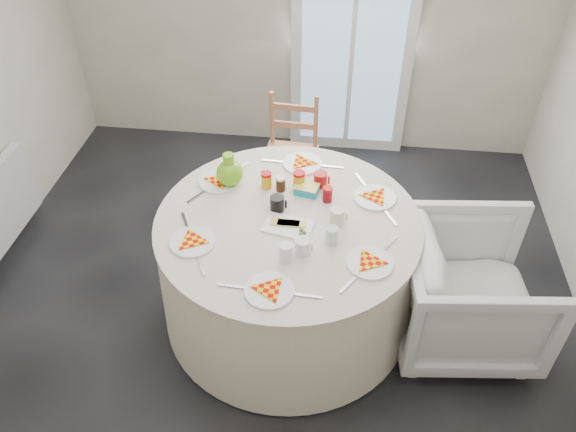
# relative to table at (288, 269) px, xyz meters

# --- Properties ---
(floor) EXTENTS (4.00, 4.00, 0.00)m
(floor) POSITION_rel_table_xyz_m (-0.11, 0.04, -0.38)
(floor) COLOR black
(floor) RESTS_ON ground
(glass_door) EXTENTS (1.00, 0.08, 2.10)m
(glass_door) POSITION_rel_table_xyz_m (0.29, 1.99, 0.68)
(glass_door) COLOR silver
(glass_door) RESTS_ON floor
(table) EXTENTS (1.57, 1.57, 0.79)m
(table) POSITION_rel_table_xyz_m (0.00, 0.00, 0.00)
(table) COLOR beige
(table) RESTS_ON floor
(wooden_chair) EXTENTS (0.42, 0.40, 0.88)m
(wooden_chair) POSITION_rel_table_xyz_m (-0.12, 1.13, 0.09)
(wooden_chair) COLOR #B17552
(wooden_chair) RESTS_ON floor
(armchair) EXTENTS (0.85, 0.89, 0.84)m
(armchair) POSITION_rel_table_xyz_m (1.08, -0.06, 0.02)
(armchair) COLOR silver
(armchair) RESTS_ON floor
(place_settings) EXTENTS (1.42, 1.42, 0.02)m
(place_settings) POSITION_rel_table_xyz_m (0.00, 0.00, 0.40)
(place_settings) COLOR white
(place_settings) RESTS_ON table
(jar_cluster) EXTENTS (0.47, 0.31, 0.13)m
(jar_cluster) POSITION_rel_table_xyz_m (0.01, 0.24, 0.45)
(jar_cluster) COLOR #AC7125
(jar_cluster) RESTS_ON table
(butter_tub) EXTENTS (0.16, 0.13, 0.06)m
(butter_tub) POSITION_rel_table_xyz_m (0.08, 0.26, 0.41)
(butter_tub) COLOR teal
(butter_tub) RESTS_ON table
(green_pitcher) EXTENTS (0.21, 0.21, 0.21)m
(green_pitcher) POSITION_rel_table_xyz_m (-0.39, 0.29, 0.49)
(green_pitcher) COLOR #6AB219
(green_pitcher) RESTS_ON table
(cheese_platter) EXTENTS (0.30, 0.23, 0.03)m
(cheese_platter) POSITION_rel_table_xyz_m (0.01, -0.06, 0.40)
(cheese_platter) COLOR silver
(cheese_platter) RESTS_ON table
(mugs_glasses) EXTENTS (0.68, 0.68, 0.11)m
(mugs_glasses) POSITION_rel_table_xyz_m (0.11, -0.04, 0.44)
(mugs_glasses) COLOR #969696
(mugs_glasses) RESTS_ON table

